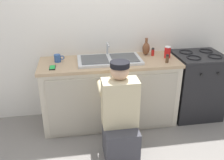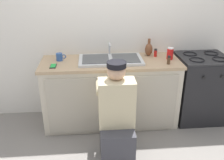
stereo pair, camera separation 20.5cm
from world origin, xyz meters
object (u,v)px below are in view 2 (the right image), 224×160
plumber_person (117,120)px  cell_phone (53,66)px  stove_range (199,88)px  spice_bottle_pepper (169,60)px  coffee_mug (60,57)px  soda_cup_red (170,53)px  vase_decorative (149,49)px  sink_double_basin (111,59)px  spice_bottle_red (155,53)px

plumber_person → cell_phone: (-0.71, 0.58, 0.43)m
stove_range → cell_phone: stove_range is taller
stove_range → spice_bottle_pepper: spice_bottle_pepper is taller
coffee_mug → plumber_person: bearing=-50.4°
soda_cup_red → coffee_mug: 1.41m
vase_decorative → sink_double_basin: bearing=-162.4°
coffee_mug → stove_range: bearing=-2.2°
plumber_person → spice_bottle_red: plumber_person is taller
cell_phone → spice_bottle_red: bearing=11.1°
spice_bottle_pepper → soda_cup_red: bearing=69.1°
soda_cup_red → cell_phone: size_ratio=1.09×
stove_range → plumber_person: 1.41m
sink_double_basin → soda_cup_red: bearing=0.3°
spice_bottle_pepper → vase_decorative: bearing=117.2°
plumber_person → cell_phone: size_ratio=7.89×
spice_bottle_red → vase_decorative: bearing=150.0°
spice_bottle_pepper → cell_phone: spice_bottle_pepper is taller
vase_decorative → spice_bottle_red: vase_decorative is taller
spice_bottle_pepper → coffee_mug: bearing=169.7°
sink_double_basin → vase_decorative: vase_decorative is taller
stove_range → soda_cup_red: (-0.46, 0.01, 0.50)m
vase_decorative → coffee_mug: bearing=-175.2°
stove_range → spice_bottle_pepper: 0.73m
coffee_mug → cell_phone: bearing=-105.2°
spice_bottle_red → plumber_person: bearing=-125.7°
soda_cup_red → spice_bottle_red: (-0.16, 0.11, -0.02)m
sink_double_basin → spice_bottle_red: (0.60, 0.12, 0.03)m
spice_bottle_pepper → cell_phone: (-1.40, 0.03, -0.04)m
sink_double_basin → spice_bottle_pepper: size_ratio=7.62×
plumber_person → spice_bottle_red: size_ratio=10.52×
coffee_mug → vase_decorative: (1.17, 0.10, 0.04)m
sink_double_basin → stove_range: (1.22, -0.00, -0.45)m
stove_range → coffee_mug: (-1.87, 0.07, 0.48)m
plumber_person → coffee_mug: size_ratio=8.76×
stove_range → vase_decorative: 0.89m
soda_cup_red → spice_bottle_red: 0.20m
sink_double_basin → cell_phone: size_ratio=5.71×
stove_range → cell_phone: 1.98m
sink_double_basin → plumber_person: size_ratio=0.72×
stove_range → sink_double_basin: bearing=179.9°
cell_phone → spice_bottle_pepper: bearing=-1.4°
soda_cup_red → spice_bottle_red: soda_cup_red is taller
soda_cup_red → coffee_mug: bearing=177.4°
soda_cup_red → coffee_mug: size_ratio=1.21×
spice_bottle_pepper → cell_phone: bearing=178.6°
spice_bottle_red → cell_phone: 1.33m
vase_decorative → cell_phone: vase_decorative is taller
plumber_person → coffee_mug: 1.12m
vase_decorative → spice_bottle_pepper: bearing=-62.8°
soda_cup_red → sink_double_basin: bearing=-179.7°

